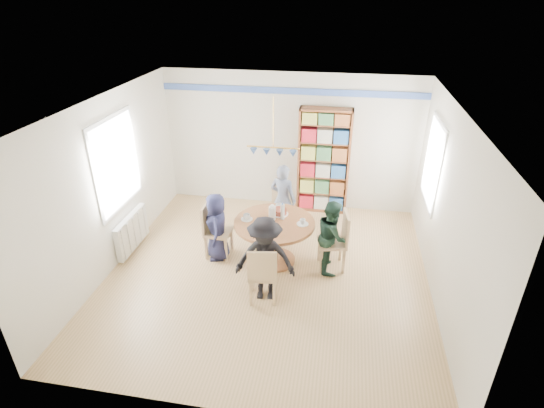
% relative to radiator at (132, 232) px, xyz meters
% --- Properties ---
extents(ground, '(5.00, 5.00, 0.00)m').
position_rel_radiator_xyz_m(ground, '(2.42, -0.30, -0.35)').
color(ground, tan).
extents(room_shell, '(5.00, 5.00, 5.00)m').
position_rel_radiator_xyz_m(room_shell, '(2.16, 0.57, 1.30)').
color(room_shell, white).
rests_on(room_shell, ground).
extents(radiator, '(0.12, 1.00, 0.60)m').
position_rel_radiator_xyz_m(radiator, '(0.00, 0.00, 0.00)').
color(radiator, silver).
rests_on(radiator, ground).
extents(dining_table, '(1.30, 1.30, 0.75)m').
position_rel_radiator_xyz_m(dining_table, '(2.46, 0.07, 0.21)').
color(dining_table, brown).
rests_on(dining_table, ground).
extents(chair_left, '(0.43, 0.43, 0.95)m').
position_rel_radiator_xyz_m(chair_left, '(1.43, 0.09, 0.17)').
color(chair_left, tan).
rests_on(chair_left, ground).
extents(chair_right, '(0.51, 0.51, 0.99)m').
position_rel_radiator_xyz_m(chair_right, '(3.47, 0.08, 0.19)').
color(chair_right, tan).
rests_on(chair_right, ground).
extents(chair_far, '(0.42, 0.42, 0.87)m').
position_rel_radiator_xyz_m(chair_far, '(2.42, 1.14, 0.13)').
color(chair_far, tan).
rests_on(chair_far, ground).
extents(chair_near, '(0.47, 0.47, 0.92)m').
position_rel_radiator_xyz_m(chair_near, '(2.47, -0.96, 0.16)').
color(chair_near, tan).
rests_on(chair_near, ground).
extents(person_left, '(0.52, 0.65, 1.17)m').
position_rel_radiator_xyz_m(person_left, '(1.51, 0.02, 0.24)').
color(person_left, '#1A1C3A').
rests_on(person_left, ground).
extents(person_right, '(0.54, 0.65, 1.21)m').
position_rel_radiator_xyz_m(person_right, '(3.38, 0.03, 0.26)').
color(person_right, black).
rests_on(person_right, ground).
extents(person_far, '(0.57, 0.45, 1.35)m').
position_rel_radiator_xyz_m(person_far, '(2.46, 1.00, 0.32)').
color(person_far, gray).
rests_on(person_far, ground).
extents(person_near, '(0.90, 0.57, 1.32)m').
position_rel_radiator_xyz_m(person_near, '(2.48, -0.85, 0.31)').
color(person_near, black).
rests_on(person_near, ground).
extents(bookshelf, '(1.00, 0.30, 2.09)m').
position_rel_radiator_xyz_m(bookshelf, '(3.10, 2.04, 0.68)').
color(bookshelf, brown).
rests_on(bookshelf, ground).
extents(tableware, '(1.09, 1.09, 0.29)m').
position_rel_radiator_xyz_m(tableware, '(2.44, 0.09, 0.46)').
color(tableware, white).
rests_on(tableware, dining_table).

